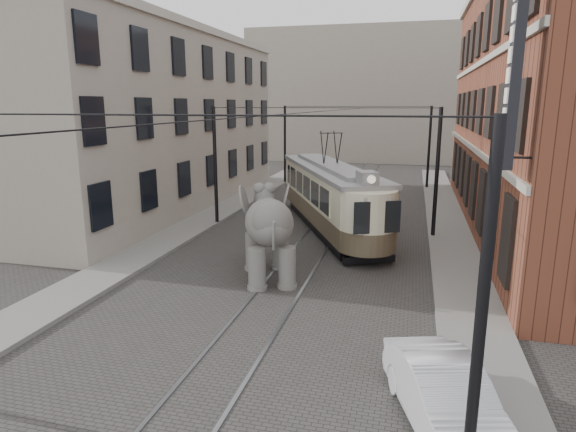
# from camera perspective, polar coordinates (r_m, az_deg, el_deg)

# --- Properties ---
(ground) EXTENTS (120.00, 120.00, 0.00)m
(ground) POSITION_cam_1_polar(r_m,az_deg,el_deg) (18.67, 0.78, -6.26)
(ground) COLOR #3A3736
(tram_rails) EXTENTS (1.54, 80.00, 0.02)m
(tram_rails) POSITION_cam_1_polar(r_m,az_deg,el_deg) (18.67, 0.78, -6.23)
(tram_rails) COLOR slate
(tram_rails) RESTS_ON ground
(sidewalk_right) EXTENTS (2.00, 60.00, 0.15)m
(sidewalk_right) POSITION_cam_1_polar(r_m,az_deg,el_deg) (18.29, 19.54, -7.20)
(sidewalk_right) COLOR slate
(sidewalk_right) RESTS_ON ground
(sidewalk_left) EXTENTS (2.00, 60.00, 0.15)m
(sidewalk_left) POSITION_cam_1_polar(r_m,az_deg,el_deg) (21.06, -16.73, -4.38)
(sidewalk_left) COLOR slate
(sidewalk_left) RESTS_ON ground
(brick_building) EXTENTS (8.00, 26.00, 12.00)m
(brick_building) POSITION_cam_1_polar(r_m,az_deg,el_deg) (27.05, 29.64, 10.97)
(brick_building) COLOR brown
(brick_building) RESTS_ON ground
(stucco_building) EXTENTS (7.00, 24.00, 10.00)m
(stucco_building) POSITION_cam_1_polar(r_m,az_deg,el_deg) (31.10, -15.04, 10.37)
(stucco_building) COLOR gray
(stucco_building) RESTS_ON ground
(distant_block) EXTENTS (28.00, 10.00, 14.00)m
(distant_block) POSITION_cam_1_polar(r_m,az_deg,el_deg) (57.31, 10.46, 13.54)
(distant_block) COLOR gray
(distant_block) RESTS_ON ground
(catenary) EXTENTS (11.00, 30.20, 6.00)m
(catenary) POSITION_cam_1_polar(r_m,az_deg,el_deg) (22.79, 3.27, 4.98)
(catenary) COLOR black
(catenary) RESTS_ON ground
(tram) EXTENTS (7.32, 12.03, 4.80)m
(tram) POSITION_cam_1_polar(r_m,az_deg,el_deg) (24.40, 4.91, 4.04)
(tram) COLOR beige
(tram) RESTS_ON ground
(elephant) EXTENTS (4.59, 5.91, 3.19)m
(elephant) POSITION_cam_1_polar(r_m,az_deg,el_deg) (17.37, -2.19, -2.24)
(elephant) COLOR #5E5C57
(elephant) RESTS_ON ground
(parked_car) EXTENTS (2.60, 4.22, 1.31)m
(parked_car) POSITION_cam_1_polar(r_m,az_deg,el_deg) (10.44, 17.79, -19.37)
(parked_car) COLOR silver
(parked_car) RESTS_ON ground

